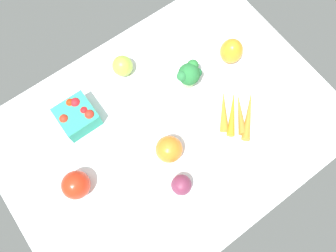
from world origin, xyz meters
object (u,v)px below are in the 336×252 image
bell_pepper_red (76,185)px  red_onion_near_basket (181,185)px  heirloom_tomato_green (124,65)px  heirloom_tomato_orange (169,149)px  carrot_bunch (237,113)px  bell_pepper_orange (231,51)px  berry_basket (77,116)px  broccoli_head (189,74)px

bell_pepper_red → red_onion_near_basket: (24.40, -17.66, -1.06)cm
heirloom_tomato_green → heirloom_tomato_orange: (-4.88, -31.67, 0.66)cm
bell_pepper_red → heirloom_tomato_orange: bearing=-14.6°
heirloom_tomato_green → carrot_bunch: heirloom_tomato_green is taller
bell_pepper_orange → red_onion_near_basket: (-39.24, -25.03, -1.52)cm
bell_pepper_orange → bell_pepper_red: bearing=-173.4°
bell_pepper_red → bell_pepper_orange: size_ratio=0.91×
heirloom_tomato_green → bell_pepper_red: (-32.51, -24.45, 0.69)cm
bell_pepper_red → berry_basket: size_ratio=0.76×
carrot_bunch → berry_basket: bearing=145.9°
berry_basket → heirloom_tomato_orange: size_ratio=1.34×
red_onion_near_basket → heirloom_tomato_orange: bearing=72.8°
berry_basket → broccoli_head: size_ratio=1.08×
bell_pepper_orange → heirloom_tomato_orange: bearing=-158.0°
heirloom_tomato_green → berry_basket: berry_basket is taller
heirloom_tomato_green → broccoli_head: size_ratio=0.67×
bell_pepper_orange → red_onion_near_basket: 46.57cm
broccoli_head → heirloom_tomato_orange: broccoli_head is taller
heirloom_tomato_green → red_onion_near_basket: bearing=-100.9°
heirloom_tomato_green → bell_pepper_red: bearing=-143.0°
berry_basket → bell_pepper_orange: size_ratio=1.20×
bell_pepper_orange → red_onion_near_basket: size_ratio=1.50×
bell_pepper_red → berry_basket: (11.23, 18.19, -0.58)cm
carrot_bunch → bell_pepper_red: bearing=169.5°
bell_pepper_red → bell_pepper_orange: bearing=6.6°
berry_basket → carrot_bunch: 49.73cm
heirloom_tomato_green → carrot_bunch: size_ratio=0.37×
heirloom_tomato_green → bell_pepper_orange: bearing=-28.8°
bell_pepper_orange → heirloom_tomato_orange: 38.85cm
bell_pepper_red → berry_basket: 21.39cm
heirloom_tomato_green → broccoli_head: bearing=-49.0°
broccoli_head → carrot_bunch: broccoli_head is taller
bell_pepper_orange → broccoli_head: size_ratio=0.90×
carrot_bunch → red_onion_near_basket: size_ratio=3.06×
berry_basket → carrot_bunch: size_ratio=0.59×
heirloom_tomato_green → red_onion_near_basket: 42.89cm
heirloom_tomato_orange → carrot_bunch: bearing=-5.7°
heirloom_tomato_green → heirloom_tomato_orange: bearing=-98.8°
berry_basket → red_onion_near_basket: size_ratio=1.80×
heirloom_tomato_orange → bell_pepper_orange: bearing=22.0°
bell_pepper_red → bell_pepper_orange: bell_pepper_orange is taller
berry_basket → bell_pepper_orange: 53.52cm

